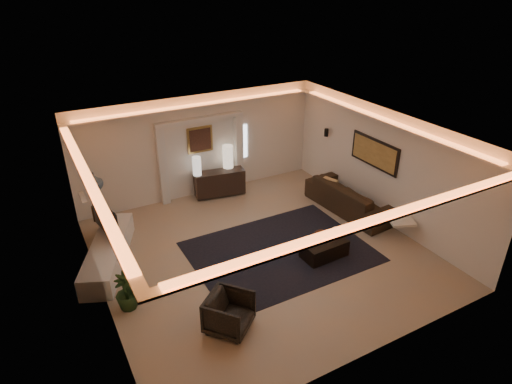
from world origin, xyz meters
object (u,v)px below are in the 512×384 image
sofa (350,197)px  armchair (229,313)px  console (220,183)px  coffee_table (324,249)px

sofa → armchair: 5.35m
console → armchair: size_ratio=1.83×
console → armchair: (-2.05, -4.91, -0.05)m
console → armchair: 5.32m
console → sofa: bearing=-33.3°
coffee_table → armchair: 3.02m
sofa → armchair: (-4.77, -2.42, -0.03)m
console → coffee_table: size_ratio=1.40×
console → sofa: sofa is taller
sofa → coffee_table: sofa is taller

